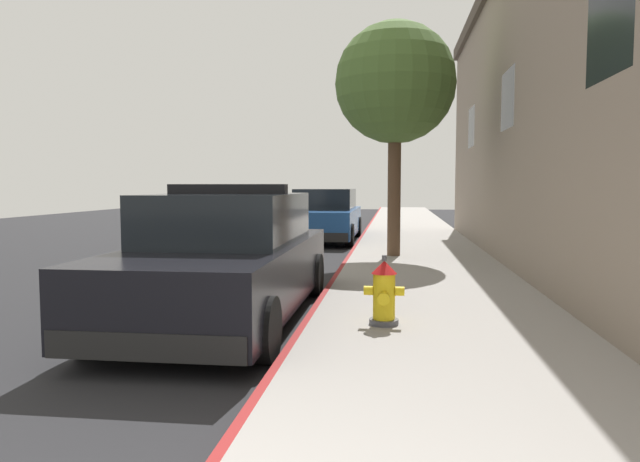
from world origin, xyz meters
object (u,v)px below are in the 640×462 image
(parked_car_silver_ahead, at_px, (325,216))
(street_tree, at_px, (395,84))
(police_cruiser, at_px, (227,260))
(fire_hydrant, at_px, (384,293))

(parked_car_silver_ahead, relative_size, street_tree, 0.97)
(police_cruiser, bearing_deg, fire_hydrant, -18.87)
(fire_hydrant, height_order, street_tree, street_tree)
(police_cruiser, relative_size, fire_hydrant, 6.37)
(fire_hydrant, bearing_deg, street_tree, 89.21)
(police_cruiser, relative_size, street_tree, 0.97)
(parked_car_silver_ahead, bearing_deg, street_tree, -66.54)
(parked_car_silver_ahead, distance_m, fire_hydrant, 11.29)
(police_cruiser, distance_m, parked_car_silver_ahead, 10.45)
(police_cruiser, distance_m, fire_hydrant, 2.07)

